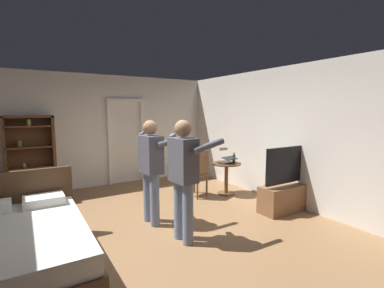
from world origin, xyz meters
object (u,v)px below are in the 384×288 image
object	(u,v)px
suitcase_small	(52,194)
person_striped_shirt	(151,164)
wooden_chair	(199,172)
tv_flatscreen	(287,192)
laptop	(227,161)
bookshelf	(30,154)
side_table	(226,173)
person_blue_shirt	(184,172)
bottle_on_table	(234,158)
bed	(18,249)
suitcase_dark	(43,201)

from	to	relation	value
suitcase_small	person_striped_shirt	bearing A→B (deg)	-60.28
person_striped_shirt	suitcase_small	world-z (taller)	person_striped_shirt
wooden_chair	person_striped_shirt	xyz separation A→B (m)	(-1.41, -0.78, 0.44)
tv_flatscreen	wooden_chair	distance (m)	1.82
laptop	suitcase_small	world-z (taller)	laptop
bookshelf	person_striped_shirt	xyz separation A→B (m)	(1.62, -2.60, 0.04)
tv_flatscreen	suitcase_small	world-z (taller)	tv_flatscreen
side_table	person_blue_shirt	xyz separation A→B (m)	(-1.89, -1.42, 0.52)
bottle_on_table	bookshelf	bearing A→B (deg)	151.28
person_blue_shirt	person_striped_shirt	xyz separation A→B (m)	(-0.13, 0.82, -0.01)
bookshelf	suitcase_small	world-z (taller)	bookshelf
tv_flatscreen	laptop	bearing A→B (deg)	104.73
wooden_chair	suitcase_small	xyz separation A→B (m)	(-2.71, 1.13, -0.34)
bed	suitcase_small	world-z (taller)	bed
tv_flatscreen	person_striped_shirt	bearing A→B (deg)	161.93
person_striped_shirt	bottle_on_table	bearing A→B (deg)	13.62
bed	person_striped_shirt	size ratio (longest dim) A/B	1.23
laptop	person_striped_shirt	xyz separation A→B (m)	(-2.00, -0.56, 0.23)
wooden_chair	suitcase_small	bearing A→B (deg)	157.35
person_blue_shirt	tv_flatscreen	bearing A→B (deg)	1.31
bookshelf	tv_flatscreen	world-z (taller)	bookshelf
laptop	wooden_chair	bearing A→B (deg)	160.21
laptop	bottle_on_table	world-z (taller)	bottle_on_table
laptop	wooden_chair	size ratio (longest dim) A/B	0.38
laptop	wooden_chair	world-z (taller)	wooden_chair
bed	person_striped_shirt	bearing A→B (deg)	17.05
wooden_chair	bookshelf	bearing A→B (deg)	148.95
tv_flatscreen	suitcase_dark	bearing A→B (deg)	147.71
tv_flatscreen	person_striped_shirt	world-z (taller)	person_striped_shirt
bottle_on_table	suitcase_dark	xyz separation A→B (m)	(-3.66, 1.14, -0.64)
bookshelf	suitcase_small	xyz separation A→B (m)	(0.32, -0.69, -0.73)
laptop	suitcase_small	xyz separation A→B (m)	(-3.31, 1.35, -0.55)
side_table	suitcase_dark	distance (m)	3.69
side_table	wooden_chair	distance (m)	0.64
bed	person_blue_shirt	xyz separation A→B (m)	(1.99, -0.25, 0.69)
side_table	suitcase_small	xyz separation A→B (m)	(-3.33, 1.30, -0.27)
laptop	person_blue_shirt	distance (m)	2.34
bottle_on_table	suitcase_small	xyz separation A→B (m)	(-3.47, 1.38, -0.59)
suitcase_small	laptop	bearing A→B (deg)	-26.78
bookshelf	person_blue_shirt	xyz separation A→B (m)	(1.76, -3.42, 0.05)
side_table	bookshelf	bearing A→B (deg)	151.32
bottle_on_table	suitcase_dark	world-z (taller)	bottle_on_table
wooden_chair	person_blue_shirt	size ratio (longest dim) A/B	0.58
person_blue_shirt	bed	bearing A→B (deg)	172.84
side_table	suitcase_small	world-z (taller)	side_table
person_striped_shirt	suitcase_dark	world-z (taller)	person_striped_shirt
person_blue_shirt	suitcase_small	size ratio (longest dim) A/B	2.78
bottle_on_table	suitcase_dark	size ratio (longest dim) A/B	0.37
bed	laptop	bearing A→B (deg)	16.34
bed	laptop	distance (m)	4.04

